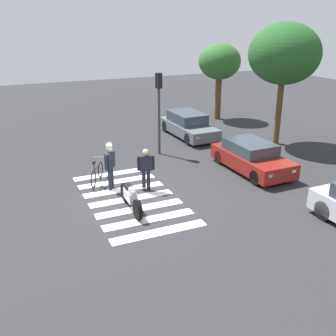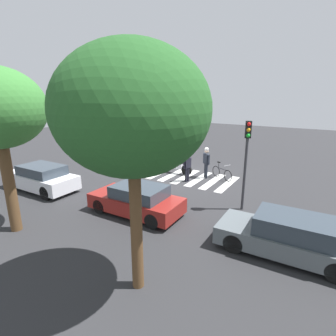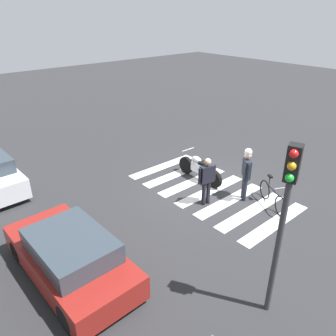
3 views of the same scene
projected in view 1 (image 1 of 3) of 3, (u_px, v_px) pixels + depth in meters
The scene contains 11 objects.
ground_plane at pixel (131, 198), 14.82m from camera, with size 60.00×60.00×0.00m, color #2B2B2D.
police_motorcycle at pixel (131, 197), 13.81m from camera, with size 2.22×0.62×1.06m.
leaning_bicycle at pixel (97, 174), 16.16m from camera, with size 1.55×0.89×1.00m.
officer_on_foot at pixel (146, 167), 15.20m from camera, with size 0.30×0.66×1.68m.
officer_by_motorcycle at pixel (110, 162), 15.24m from camera, with size 0.55×0.50×1.91m.
crosswalk_stripes at pixel (131, 198), 14.82m from camera, with size 5.85×3.19×0.01m.
car_grey_coupe at pixel (188, 125), 22.37m from camera, with size 4.25×1.79×1.34m.
car_maroon_wagon at pixel (251, 157), 17.34m from camera, with size 4.04×1.85×1.28m.
traffic_light_pole at pixel (159, 100), 18.77m from camera, with size 0.31×0.36×3.91m.
street_tree_near at pixel (220, 62), 25.21m from camera, with size 2.65×2.65×4.82m.
street_tree_mid at pixel (284, 54), 19.64m from camera, with size 3.55×3.55×6.13m.
Camera 1 is at (12.87, -4.19, 6.30)m, focal length 42.75 mm.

